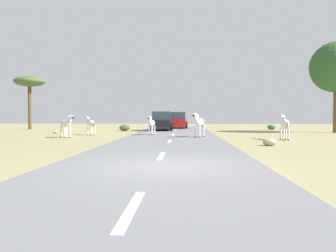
# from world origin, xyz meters

# --- Properties ---
(ground_plane) EXTENTS (90.00, 90.00, 0.00)m
(ground_plane) POSITION_xyz_m (0.00, 0.00, 0.00)
(ground_plane) COLOR #998E60
(road) EXTENTS (6.00, 64.00, 0.05)m
(road) POSITION_xyz_m (-0.30, 0.00, 0.03)
(road) COLOR slate
(road) RESTS_ON ground_plane
(lane_markings) EXTENTS (0.16, 56.00, 0.01)m
(lane_markings) POSITION_xyz_m (-0.30, -1.00, 0.05)
(lane_markings) COLOR silver
(lane_markings) RESTS_ON road
(zebra_0) EXTENTS (0.52, 1.44, 1.37)m
(zebra_0) POSITION_xyz_m (-1.82, 13.44, 0.86)
(zebra_0) COLOR silver
(zebra_0) RESTS_ON road
(zebra_1) EXTENTS (1.15, 1.20, 1.39)m
(zebra_1) POSITION_xyz_m (-6.31, 13.82, 0.83)
(zebra_1) COLOR silver
(zebra_1) RESTS_ON ground_plane
(zebra_2) EXTENTS (0.52, 1.65, 1.55)m
(zebra_2) POSITION_xyz_m (6.29, 9.95, 0.93)
(zebra_2) COLOR silver
(zebra_2) RESTS_ON ground_plane
(zebra_3) EXTENTS (0.93, 1.57, 1.58)m
(zebra_3) POSITION_xyz_m (1.41, 11.34, 0.99)
(zebra_3) COLOR silver
(zebra_3) RESTS_ON road
(zebra_4) EXTENTS (1.33, 1.15, 1.48)m
(zebra_4) POSITION_xyz_m (-7.03, 10.99, 0.88)
(zebra_4) COLOR silver
(zebra_4) RESTS_ON ground_plane
(car_0) EXTENTS (2.12, 4.39, 1.74)m
(car_0) POSITION_xyz_m (-0.20, 25.60, 0.85)
(car_0) COLOR red
(car_0) RESTS_ON road
(car_1) EXTENTS (2.08, 4.37, 1.74)m
(car_1) POSITION_xyz_m (-1.64, 20.65, 0.85)
(car_1) COLOR black
(car_1) RESTS_ON road
(tree_1) EXTENTS (4.15, 4.15, 7.47)m
(tree_1) POSITION_xyz_m (12.90, 17.90, 5.37)
(tree_1) COLOR brown
(tree_1) RESTS_ON ground_plane
(tree_2) EXTENTS (3.04, 3.04, 5.45)m
(tree_2) POSITION_xyz_m (-15.40, 22.89, 4.77)
(tree_2) COLOR brown
(tree_2) RESTS_ON ground_plane
(bush_0) EXTENTS (0.83, 0.75, 0.50)m
(bush_0) POSITION_xyz_m (9.33, 23.67, 0.25)
(bush_0) COLOR #386633
(bush_0) RESTS_ON ground_plane
(bush_1) EXTENTS (0.97, 0.88, 0.58)m
(bush_1) POSITION_xyz_m (-5.04, 20.13, 0.29)
(bush_1) COLOR #425B2D
(bush_1) RESTS_ON ground_plane
(rock_0) EXTENTS (0.64, 0.56, 0.35)m
(rock_0) POSITION_xyz_m (4.47, 6.35, 0.18)
(rock_0) COLOR #A89E8C
(rock_0) RESTS_ON ground_plane
(rock_2) EXTENTS (0.37, 0.38, 0.21)m
(rock_2) POSITION_xyz_m (-9.75, 15.85, 0.10)
(rock_2) COLOR #A89E8C
(rock_2) RESTS_ON ground_plane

